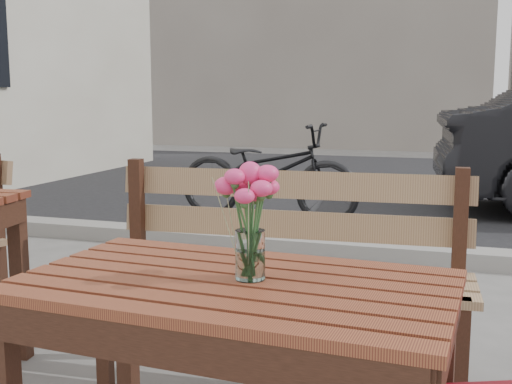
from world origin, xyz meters
The scene contains 5 objects.
street centered at (0.00, 5.06, 0.03)m, with size 30.00×8.12×0.12m.
main_table centered at (-0.09, -0.10, 0.60)m, with size 1.19×0.74×0.71m.
main_bench centered at (-0.21, 0.83, 0.57)m, with size 1.55×0.55×0.94m.
main_vase centered at (-0.05, -0.08, 0.91)m, with size 0.17×0.17×0.32m.
bicycle centered at (-1.30, 4.17, 0.47)m, with size 0.63×1.80×0.95m, color black.
Camera 1 is at (0.48, -1.67, 1.20)m, focal length 45.00 mm.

